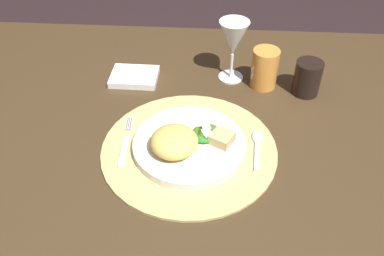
# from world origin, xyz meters

# --- Properties ---
(dining_table) EXTENTS (1.44, 1.05, 0.76)m
(dining_table) POSITION_xyz_m (0.00, 0.00, 0.65)
(dining_table) COLOR #3E2D19
(dining_table) RESTS_ON ground
(placemat) EXTENTS (0.38, 0.38, 0.01)m
(placemat) POSITION_xyz_m (0.00, -0.03, 0.76)
(placemat) COLOR tan
(placemat) RESTS_ON dining_table
(dinner_plate) EXTENTS (0.24, 0.24, 0.02)m
(dinner_plate) POSITION_xyz_m (0.00, -0.03, 0.77)
(dinner_plate) COLOR silver
(dinner_plate) RESTS_ON placemat
(pasta_serving) EXTENTS (0.14, 0.14, 0.05)m
(pasta_serving) POSITION_xyz_m (-0.03, -0.06, 0.81)
(pasta_serving) COLOR #E9C75D
(pasta_serving) RESTS_ON dinner_plate
(salad_greens) EXTENTS (0.07, 0.07, 0.03)m
(salad_greens) POSITION_xyz_m (0.03, -0.01, 0.79)
(salad_greens) COLOR #2B7B29
(salad_greens) RESTS_ON dinner_plate
(bread_piece) EXTENTS (0.06, 0.06, 0.02)m
(bread_piece) POSITION_xyz_m (0.07, -0.02, 0.79)
(bread_piece) COLOR tan
(bread_piece) RESTS_ON dinner_plate
(fork) EXTENTS (0.02, 0.16, 0.00)m
(fork) POSITION_xyz_m (-0.14, -0.02, 0.77)
(fork) COLOR silver
(fork) RESTS_ON placemat
(spoon) EXTENTS (0.02, 0.12, 0.01)m
(spoon) POSITION_xyz_m (0.15, -0.00, 0.77)
(spoon) COLOR silver
(spoon) RESTS_ON placemat
(napkin) EXTENTS (0.12, 0.10, 0.02)m
(napkin) POSITION_xyz_m (-0.16, 0.23, 0.77)
(napkin) COLOR white
(napkin) RESTS_ON dining_table
(wine_glass) EXTENTS (0.08, 0.08, 0.16)m
(wine_glass) POSITION_xyz_m (0.09, 0.26, 0.87)
(wine_glass) COLOR silver
(wine_glass) RESTS_ON dining_table
(amber_tumbler) EXTENTS (0.07, 0.07, 0.10)m
(amber_tumbler) POSITION_xyz_m (0.17, 0.23, 0.81)
(amber_tumbler) COLOR orange
(amber_tumbler) RESTS_ON dining_table
(dark_tumbler) EXTENTS (0.07, 0.07, 0.09)m
(dark_tumbler) POSITION_xyz_m (0.28, 0.20, 0.80)
(dark_tumbler) COLOR black
(dark_tumbler) RESTS_ON dining_table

